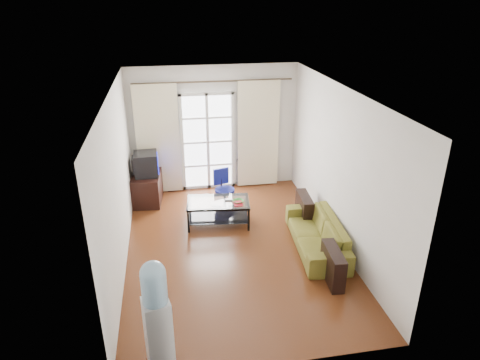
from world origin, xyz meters
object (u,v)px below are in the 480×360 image
at_px(coffee_table, 218,209).
at_px(crt_tv, 145,164).
at_px(water_cooler, 157,314).
at_px(sofa, 317,234).
at_px(task_chair, 224,197).
at_px(tv_stand, 147,188).

distance_m(coffee_table, crt_tv, 1.87).
bearing_deg(crt_tv, water_cooler, -88.41).
xyz_separation_m(sofa, water_cooler, (-2.65, -2.11, 0.48)).
xyz_separation_m(sofa, task_chair, (-1.35, 1.73, -0.03)).
height_order(task_chair, water_cooler, water_cooler).
bearing_deg(task_chair, sofa, -66.95).
height_order(coffee_table, crt_tv, crt_tv).
bearing_deg(tv_stand, coffee_table, -35.86).
xyz_separation_m(tv_stand, water_cooler, (0.24, -4.40, 0.45)).
bearing_deg(crt_tv, task_chair, -22.15).
distance_m(tv_stand, crt_tv, 0.54).
height_order(tv_stand, task_chair, task_chair).
distance_m(sofa, coffee_table, 1.91).
xyz_separation_m(coffee_table, water_cooler, (-1.10, -3.22, 0.45)).
bearing_deg(task_chair, crt_tv, 144.32).
relative_size(coffee_table, water_cooler, 0.85).
distance_m(tv_stand, water_cooler, 4.43).
xyz_separation_m(sofa, coffee_table, (-1.55, 1.11, 0.03)).
relative_size(tv_stand, water_cooler, 0.58).
bearing_deg(water_cooler, task_chair, 59.12).
height_order(coffee_table, task_chair, task_chair).
distance_m(coffee_table, tv_stand, 1.78).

